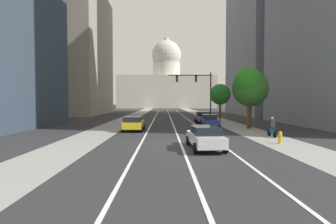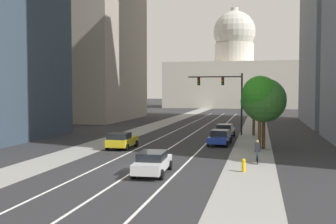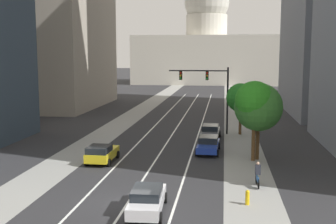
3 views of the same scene
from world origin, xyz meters
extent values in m
plane|color=#2B2B2D|center=(0.00, 40.00, 0.00)|extent=(400.00, 400.00, 0.00)
cube|color=gray|center=(-7.52, 35.00, 0.01)|extent=(3.56, 130.00, 0.01)
cube|color=gray|center=(7.52, 35.00, 0.01)|extent=(3.56, 130.00, 0.01)
cube|color=white|center=(-2.87, 25.00, 0.01)|extent=(0.16, 90.00, 0.01)
cube|color=white|center=(0.00, 25.00, 0.01)|extent=(0.16, 90.00, 0.01)
cube|color=white|center=(2.87, 25.00, 0.01)|extent=(0.16, 90.00, 0.01)
cube|color=#9E9384|center=(-24.99, 45.45, 25.51)|extent=(19.29, 24.08, 51.01)
cube|color=beige|center=(0.00, 107.24, 7.11)|extent=(42.72, 22.15, 14.23)
cylinder|color=beige|center=(0.00, 107.24, 17.42)|extent=(12.41, 12.41, 6.39)
sphere|color=beige|center=(0.00, 107.24, 24.31)|extent=(13.41, 13.41, 13.41)
cylinder|color=beige|center=(0.00, 107.24, 30.34)|extent=(2.41, 2.41, 3.35)
cube|color=silver|center=(1.44, -1.31, 0.64)|extent=(1.98, 4.76, 0.65)
cube|color=black|center=(1.44, -1.46, 1.22)|extent=(1.73, 2.39, 0.51)
cylinder|color=black|center=(0.48, 0.23, 0.32)|extent=(0.25, 0.65, 0.64)
cylinder|color=black|center=(2.23, 0.32, 0.32)|extent=(0.25, 0.65, 0.64)
cylinder|color=black|center=(0.64, -2.95, 0.32)|extent=(0.25, 0.65, 0.64)
cylinder|color=black|center=(2.39, -2.86, 0.32)|extent=(0.25, 0.65, 0.64)
cube|color=#1E389E|center=(4.31, 13.89, 0.61)|extent=(1.99, 4.64, 0.58)
cube|color=black|center=(4.32, 14.11, 1.19)|extent=(1.75, 2.14, 0.57)
cylinder|color=black|center=(3.46, 15.48, 0.32)|extent=(0.24, 0.65, 0.64)
cylinder|color=black|center=(5.27, 15.41, 0.32)|extent=(0.24, 0.65, 0.64)
cylinder|color=black|center=(3.34, 12.37, 0.32)|extent=(0.24, 0.65, 0.64)
cylinder|color=black|center=(5.15, 12.30, 0.32)|extent=(0.24, 0.65, 0.64)
cube|color=slate|center=(4.31, 20.12, 0.66)|extent=(1.93, 4.70, 0.68)
cube|color=black|center=(4.30, 19.89, 1.29)|extent=(1.70, 2.31, 0.57)
cylinder|color=black|center=(3.48, 21.73, 0.32)|extent=(0.24, 0.65, 0.64)
cylinder|color=black|center=(5.24, 21.67, 0.32)|extent=(0.24, 0.65, 0.64)
cylinder|color=black|center=(3.37, 18.57, 0.32)|extent=(0.24, 0.65, 0.64)
cylinder|color=black|center=(5.14, 18.51, 0.32)|extent=(0.24, 0.65, 0.64)
cube|color=yellow|center=(-4.31, 9.36, 0.67)|extent=(1.89, 4.09, 0.69)
cube|color=black|center=(-4.31, 8.48, 1.27)|extent=(1.73, 2.10, 0.52)
cylinder|color=black|center=(-5.23, 10.76, 0.32)|extent=(0.23, 0.64, 0.64)
cylinder|color=black|center=(-3.37, 10.74, 0.32)|extent=(0.23, 0.64, 0.64)
cylinder|color=black|center=(-5.25, 7.99, 0.32)|extent=(0.23, 0.64, 0.64)
cylinder|color=black|center=(-3.39, 7.97, 0.32)|extent=(0.23, 0.64, 0.64)
cylinder|color=black|center=(6.04, 23.35, 3.74)|extent=(0.20, 0.20, 7.48)
cylinder|color=black|center=(2.76, 23.35, 7.08)|extent=(6.56, 0.14, 0.14)
cube|color=black|center=(3.75, 23.35, 6.53)|extent=(0.32, 0.28, 0.96)
sphere|color=red|center=(3.75, 23.20, 6.83)|extent=(0.20, 0.20, 0.20)
sphere|color=orange|center=(3.75, 23.20, 6.53)|extent=(0.20, 0.20, 0.20)
sphere|color=green|center=(3.75, 23.20, 6.23)|extent=(0.20, 0.20, 0.20)
cube|color=black|center=(0.79, 23.35, 6.53)|extent=(0.32, 0.28, 0.96)
sphere|color=red|center=(0.79, 23.20, 6.83)|extent=(0.20, 0.20, 0.20)
sphere|color=orange|center=(0.79, 23.20, 6.53)|extent=(0.20, 0.20, 0.20)
sphere|color=green|center=(0.79, 23.20, 6.23)|extent=(0.20, 0.20, 0.20)
cylinder|color=yellow|center=(7.15, 0.64, 0.35)|extent=(0.26, 0.26, 0.70)
sphere|color=yellow|center=(7.15, 0.64, 0.78)|extent=(0.26, 0.26, 0.26)
cylinder|color=yellow|center=(7.15, 0.48, 0.39)|extent=(0.10, 0.12, 0.10)
cylinder|color=black|center=(8.04, 3.76, 0.33)|extent=(0.09, 0.66, 0.66)
cylinder|color=black|center=(7.97, 4.80, 0.33)|extent=(0.09, 0.66, 0.66)
cube|color=#1959B2|center=(8.00, 4.28, 0.55)|extent=(0.12, 1.00, 0.36)
cube|color=#262833|center=(8.01, 4.23, 1.18)|extent=(0.38, 0.30, 0.64)
sphere|color=tan|center=(8.00, 4.30, 1.61)|extent=(0.22, 0.22, 0.22)
cylinder|color=#51381E|center=(8.16, 11.41, 1.99)|extent=(0.32, 0.32, 3.97)
sphere|color=#287F1C|center=(8.16, 11.41, 5.11)|extent=(3.26, 3.26, 3.26)
cylinder|color=#51381E|center=(7.49, 23.25, 1.50)|extent=(0.32, 0.32, 3.00)
sphere|color=#237422|center=(7.49, 23.25, 4.13)|extent=(3.22, 3.22, 3.22)
cylinder|color=#51381E|center=(8.54, 11.89, 1.55)|extent=(0.32, 0.32, 3.09)
sphere|color=#306B28|center=(8.54, 11.89, 4.51)|extent=(4.06, 4.06, 4.06)
camera|label=1|loc=(-1.21, -18.69, 3.06)|focal=29.13mm
camera|label=2|loc=(8.11, -26.53, 5.38)|focal=43.58mm
camera|label=3|loc=(5.65, -24.14, 8.94)|focal=45.40mm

